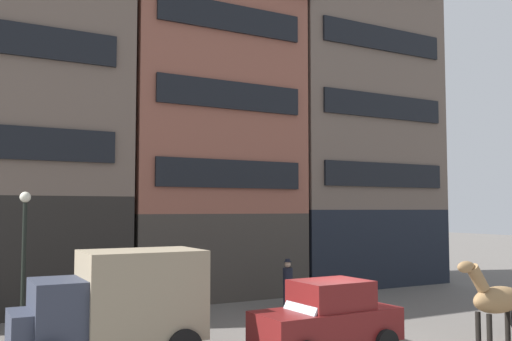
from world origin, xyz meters
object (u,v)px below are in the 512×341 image
at_px(streetlamp_curbside, 24,241).
at_px(sedan_dark, 327,318).
at_px(draft_horse, 495,299).
at_px(delivery_truck_near, 117,302).
at_px(pedestrian_officer, 288,281).

bearing_deg(streetlamp_curbside, sedan_dark, -44.40).
relative_size(draft_horse, delivery_truck_near, 0.54).
bearing_deg(sedan_dark, draft_horse, -20.94).
distance_m(delivery_truck_near, streetlamp_curbside, 4.76).
relative_size(draft_horse, pedestrian_officer, 1.31).
bearing_deg(streetlamp_curbside, pedestrian_officer, -0.70).
distance_m(sedan_dark, pedestrian_officer, 6.64).
bearing_deg(sedan_dark, streetlamp_curbside, 135.60).
bearing_deg(delivery_truck_near, pedestrian_officer, 29.43).
bearing_deg(streetlamp_curbside, delivery_truck_near, -70.55).
xyz_separation_m(delivery_truck_near, pedestrian_officer, (7.47, 4.22, -0.44)).
height_order(delivery_truck_near, sedan_dark, delivery_truck_near).
bearing_deg(streetlamp_curbside, draft_horse, -36.51).
relative_size(draft_horse, streetlamp_curbside, 0.57).
bearing_deg(pedestrian_officer, draft_horse, -78.84).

